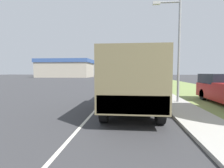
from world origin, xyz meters
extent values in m
plane|color=#38383A|center=(0.00, 40.00, 0.00)|extent=(180.00, 180.00, 0.00)
cube|color=silver|center=(0.00, 40.00, 0.00)|extent=(0.12, 120.00, 0.00)
cube|color=#ADAAA3|center=(4.50, 40.00, 0.06)|extent=(1.80, 120.00, 0.12)
cube|color=olive|center=(8.90, 40.00, 0.01)|extent=(7.00, 120.00, 0.02)
cube|color=#606647|center=(1.83, 15.23, 1.53)|extent=(2.42, 1.85, 1.91)
cube|color=brown|center=(1.83, 11.92, 1.72)|extent=(2.42, 4.77, 2.28)
cube|color=#606647|center=(1.83, 9.58, 0.93)|extent=(2.30, 0.10, 0.60)
cube|color=red|center=(0.93, 9.56, 1.13)|extent=(0.12, 0.06, 0.12)
cube|color=red|center=(2.74, 9.56, 1.13)|extent=(0.12, 0.06, 0.12)
cylinder|color=black|center=(0.77, 15.14, 0.55)|extent=(0.30, 1.10, 1.10)
cylinder|color=black|center=(2.89, 15.14, 0.55)|extent=(0.30, 1.10, 1.10)
cylinder|color=black|center=(0.77, 10.73, 0.55)|extent=(0.30, 1.10, 1.10)
cylinder|color=black|center=(2.89, 10.73, 0.55)|extent=(0.30, 1.10, 1.10)
cylinder|color=black|center=(0.77, 12.16, 0.55)|extent=(0.30, 1.10, 1.10)
cylinder|color=black|center=(2.89, 12.16, 0.55)|extent=(0.30, 1.10, 1.10)
cube|color=#B7BABF|center=(1.49, 26.33, 0.48)|extent=(1.85, 4.65, 0.62)
cube|color=black|center=(1.49, 26.42, 1.11)|extent=(1.63, 2.09, 0.65)
cylinder|color=black|center=(0.67, 27.82, 0.32)|extent=(0.20, 0.64, 0.64)
cylinder|color=black|center=(2.32, 27.82, 0.32)|extent=(0.20, 0.64, 0.64)
cylinder|color=black|center=(0.67, 24.84, 0.32)|extent=(0.20, 0.64, 0.64)
cylinder|color=black|center=(2.32, 24.84, 0.32)|extent=(0.20, 0.64, 0.64)
cube|color=maroon|center=(1.88, 39.19, 0.52)|extent=(1.77, 4.10, 0.68)
cube|color=black|center=(1.88, 39.28, 1.21)|extent=(1.56, 1.84, 0.70)
cylinder|color=black|center=(1.09, 40.51, 0.32)|extent=(0.20, 0.64, 0.64)
cylinder|color=black|center=(2.66, 40.51, 0.32)|extent=(0.20, 0.64, 0.64)
cylinder|color=black|center=(1.09, 37.88, 0.32)|extent=(0.20, 0.64, 0.64)
cylinder|color=black|center=(2.66, 37.88, 0.32)|extent=(0.20, 0.64, 0.64)
cube|color=tan|center=(1.60, 52.13, 0.46)|extent=(1.89, 4.68, 0.57)
cube|color=black|center=(1.60, 52.22, 1.05)|extent=(1.66, 2.11, 0.61)
cylinder|color=black|center=(0.76, 53.62, 0.32)|extent=(0.20, 0.64, 0.64)
cylinder|color=black|center=(2.44, 53.62, 0.32)|extent=(0.20, 0.64, 0.64)
cylinder|color=black|center=(0.76, 50.63, 0.32)|extent=(0.20, 0.64, 0.64)
cylinder|color=black|center=(2.44, 50.63, 0.32)|extent=(0.20, 0.64, 0.64)
cube|color=black|center=(7.72, 16.45, 1.51)|extent=(1.80, 2.42, 0.65)
cylinder|color=black|center=(6.86, 16.68, 0.40)|extent=(0.24, 0.76, 0.76)
cylinder|color=gray|center=(4.75, 15.18, 3.22)|extent=(0.14, 0.14, 6.20)
cylinder|color=gray|center=(4.05, 15.18, 6.17)|extent=(1.40, 0.11, 0.11)
cube|color=#B2B2AD|center=(3.35, 15.18, 6.14)|extent=(0.44, 0.24, 0.16)
cube|color=#B2A893|center=(-21.91, 67.82, 2.65)|extent=(18.70, 12.33, 5.29)
cube|color=#385693|center=(-21.91, 67.82, 5.95)|extent=(19.45, 12.82, 1.32)
camera|label=1|loc=(1.72, 4.07, 1.97)|focal=28.00mm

